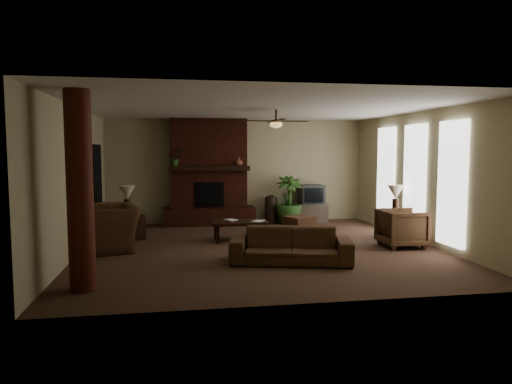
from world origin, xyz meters
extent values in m
plane|color=brown|center=(0.00, 0.00, 0.00)|extent=(7.00, 7.00, 0.00)
plane|color=silver|center=(0.00, 0.00, 2.80)|extent=(7.00, 7.00, 0.00)
plane|color=tan|center=(0.00, 3.50, 1.40)|extent=(7.00, 0.00, 7.00)
plane|color=tan|center=(0.00, -3.50, 1.40)|extent=(7.00, 0.00, 7.00)
plane|color=tan|center=(-3.50, 0.00, 1.40)|extent=(0.00, 7.00, 7.00)
plane|color=tan|center=(3.50, 0.00, 1.40)|extent=(0.00, 7.00, 7.00)
cube|color=#441B12|center=(-0.80, 3.25, 1.40)|extent=(2.00, 0.50, 2.80)
cube|color=#441B12|center=(-0.80, 3.15, 0.23)|extent=(2.40, 0.70, 0.45)
cube|color=black|center=(-0.80, 2.99, 0.82)|extent=(0.75, 0.04, 0.65)
cube|color=black|center=(-0.80, 2.97, 1.50)|extent=(2.10, 0.28, 0.12)
cube|color=white|center=(3.45, 1.60, 1.35)|extent=(0.08, 0.85, 2.35)
cube|color=white|center=(3.45, 0.20, 1.35)|extent=(0.08, 0.85, 2.35)
cube|color=white|center=(3.45, -1.20, 1.35)|extent=(0.08, 0.85, 2.35)
cylinder|color=#592216|center=(-2.95, -2.40, 1.40)|extent=(0.36, 0.36, 2.80)
cube|color=black|center=(-3.44, 1.80, 1.05)|extent=(0.10, 1.00, 2.10)
cylinder|color=black|center=(0.40, 0.30, 2.68)|extent=(0.04, 0.04, 0.24)
cylinder|color=black|center=(0.40, 0.30, 2.56)|extent=(0.20, 0.20, 0.06)
ellipsoid|color=#F2BF72|center=(0.40, 0.30, 2.50)|extent=(0.26, 0.26, 0.14)
cube|color=black|center=(0.80, 0.30, 2.57)|extent=(0.55, 0.12, 0.01)
cube|color=black|center=(0.00, 0.30, 2.57)|extent=(0.55, 0.12, 0.01)
cube|color=black|center=(0.40, 0.70, 2.57)|extent=(0.12, 0.55, 0.01)
cube|color=black|center=(0.40, -0.10, 2.57)|extent=(0.12, 0.55, 0.01)
imported|color=#4D3421|center=(0.33, -1.33, 0.41)|extent=(2.19, 1.09, 0.82)
imported|color=#4D3421|center=(-3.02, 0.33, 0.59)|extent=(1.20, 1.54, 1.19)
imported|color=#4D3421|center=(2.89, -0.40, 0.43)|extent=(0.79, 0.84, 0.86)
cube|color=black|center=(-0.29, 0.83, 0.40)|extent=(1.20, 0.70, 0.06)
cube|color=black|center=(-0.79, 0.58, 0.18)|extent=(0.07, 0.07, 0.37)
cube|color=black|center=(0.21, 0.58, 0.18)|extent=(0.07, 0.07, 0.37)
cube|color=black|center=(-0.79, 1.08, 0.18)|extent=(0.07, 0.07, 0.37)
cube|color=black|center=(0.21, 1.08, 0.18)|extent=(0.07, 0.07, 0.37)
cube|color=#4D3421|center=(1.24, 1.50, 0.20)|extent=(0.79, 0.79, 0.40)
cube|color=silver|center=(2.05, 3.15, 0.25)|extent=(0.96, 0.72, 0.50)
cube|color=#333336|center=(2.01, 3.15, 0.76)|extent=(0.67, 0.53, 0.52)
cube|color=black|center=(2.01, 2.88, 0.76)|extent=(0.52, 0.05, 0.40)
cylinder|color=#31261B|center=(0.88, 3.15, 0.35)|extent=(0.34, 0.34, 0.70)
sphere|color=#31261B|center=(0.88, 3.15, 0.60)|extent=(0.34, 0.34, 0.34)
imported|color=#2E5120|center=(1.31, 2.89, 0.36)|extent=(0.82, 1.34, 0.72)
cube|color=black|center=(-2.66, 1.38, 0.28)|extent=(0.66, 0.66, 0.55)
cylinder|color=black|center=(-2.71, 1.33, 0.73)|extent=(0.18, 0.18, 0.35)
cone|color=beige|center=(-2.71, 1.33, 1.05)|extent=(0.45, 0.45, 0.30)
cube|color=black|center=(3.15, 0.43, 0.28)|extent=(0.66, 0.66, 0.55)
cylinder|color=black|center=(3.15, 0.45, 0.73)|extent=(0.16, 0.16, 0.35)
cone|color=beige|center=(3.15, 0.45, 1.05)|extent=(0.42, 0.42, 0.30)
imported|color=#2E5120|center=(-1.68, 3.00, 1.72)|extent=(0.42, 0.45, 0.33)
imported|color=brown|center=(-0.02, 3.00, 1.67)|extent=(0.25, 0.26, 0.22)
imported|color=#999999|center=(-0.57, 0.85, 0.57)|extent=(0.20, 0.13, 0.29)
imported|color=#999999|center=(0.00, 0.72, 0.58)|extent=(0.19, 0.14, 0.29)
camera|label=1|loc=(-1.60, -9.13, 1.97)|focal=32.59mm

